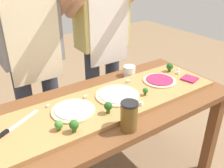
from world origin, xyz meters
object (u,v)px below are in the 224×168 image
broccoli_floret_back_mid (170,67)px  broccoli_floret_center_left (145,91)px  prep_table (101,120)px  broccoli_floret_front_left (108,107)px  cheese_crumble_d (141,103)px  cheese_crumble_e (128,81)px  sauce_jar (128,116)px  broccoli_floret_back_left (59,125)px  cook_left (31,48)px  broccoli_floret_front_right (74,125)px  pizza_slice_far_right (189,79)px  pizza_whole_cheese_artichoke (73,110)px  cheese_crumble_b (86,97)px  cook_right (102,35)px  chefs_knife (9,130)px  flour_cup (129,71)px  cheese_crumble_f (48,106)px  pizza_whole_white_garlic (117,95)px  cheese_crumble_c (179,70)px  pizza_whole_beet_magenta (160,80)px  cheese_crumble_a (178,73)px

broccoli_floret_back_mid → broccoli_floret_center_left: 0.43m
broccoli_floret_back_mid → prep_table: bearing=-173.2°
broccoli_floret_front_left → cheese_crumble_d: broccoli_floret_front_left is taller
cheese_crumble_d → cheese_crumble_e: (0.12, 0.27, -0.00)m
broccoli_floret_front_left → sauce_jar: (0.02, -0.15, 0.01)m
broccoli_floret_front_left → broccoli_floret_back_left: size_ratio=1.27×
cheese_crumble_e → cook_left: size_ratio=0.01×
broccoli_floret_front_right → sauce_jar: bearing=-23.5°
pizza_slice_far_right → cook_left: (-0.89, 0.63, 0.22)m
pizza_whole_cheese_artichoke → broccoli_floret_back_left: broccoli_floret_back_left is taller
cheese_crumble_b → cook_right: 0.64m
chefs_knife → flour_cup: bearing=12.9°
cheese_crumble_f → broccoli_floret_front_right: bearing=-85.3°
broccoli_floret_back_left → flour_cup: 0.79m
broccoli_floret_front_left → pizza_whole_white_garlic: bearing=39.7°
pizza_whole_white_garlic → cheese_crumble_b: size_ratio=15.41×
cheese_crumble_c → pizza_whole_beet_magenta: bearing=-168.9°
broccoli_floret_back_left → cook_right: size_ratio=0.03×
broccoli_floret_back_left → sauce_jar: sauce_jar is taller
broccoli_floret_front_left → broccoli_floret_center_left: size_ratio=1.39×
cheese_crumble_e → cook_right: bearing=81.1°
pizza_whole_cheese_artichoke → broccoli_floret_center_left: 0.46m
pizza_whole_cheese_artichoke → broccoli_floret_back_left: (-0.13, -0.12, 0.02)m
broccoli_floret_back_left → pizza_whole_cheese_artichoke: bearing=41.2°
pizza_whole_white_garlic → cheese_crumble_e: size_ratio=12.98×
pizza_whole_cheese_artichoke → broccoli_floret_front_left: bearing=-40.5°
broccoli_floret_front_right → flour_cup: size_ratio=0.75×
chefs_knife → flour_cup: (0.92, 0.21, 0.00)m
broccoli_floret_front_left → broccoli_floret_center_left: broccoli_floret_front_left is taller
broccoli_floret_back_left → cheese_crumble_f: (0.03, 0.23, -0.02)m
flour_cup → cheese_crumble_b: bearing=-162.1°
broccoli_floret_front_right → sauce_jar: 0.27m
prep_table → flour_cup: size_ratio=18.96×
pizza_whole_cheese_artichoke → cheese_crumble_a: (0.86, 0.01, 0.00)m
pizza_whole_beet_magenta → cheese_crumble_f: 0.77m
broccoli_floret_front_left → cheese_crumble_e: 0.40m
broccoli_floret_center_left → cheese_crumble_e: 0.20m
broccoli_floret_back_mid → cheese_crumble_c: size_ratio=3.79×
pizza_whole_cheese_artichoke → pizza_slice_far_right: pizza_whole_cheese_artichoke is taller
chefs_knife → cheese_crumble_a: 1.21m
chefs_knife → broccoli_floret_front_right: bearing=-35.3°
prep_table → cheese_crumble_f: 0.33m
broccoli_floret_center_left → broccoli_floret_front_right: (-0.53, -0.08, 0.01)m
prep_table → pizza_slice_far_right: 0.70m
sauce_jar → cheese_crumble_b: bearing=97.1°
cheese_crumble_e → prep_table: bearing=-160.1°
broccoli_floret_front_left → cheese_crumble_b: (-0.02, 0.21, -0.03)m
flour_cup → cook_right: (-0.04, 0.30, 0.22)m
cheese_crumble_a → cheese_crumble_f: 0.97m
broccoli_floret_back_mid → broccoli_floret_center_left: broccoli_floret_back_mid is taller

